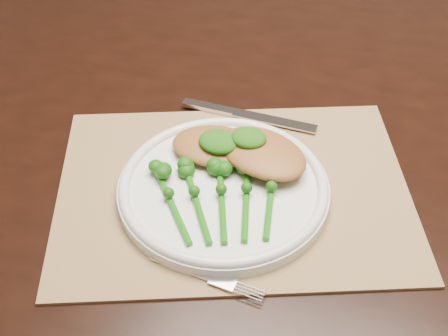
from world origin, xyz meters
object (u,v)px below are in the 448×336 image
(placemat, at_px, (233,190))
(broccolini_bundle, at_px, (222,205))
(dinner_plate, at_px, (223,188))
(chicken_fillet_left, at_px, (216,146))
(dining_table, at_px, (293,273))

(placemat, xyz_separation_m, broccolini_bundle, (0.00, -0.05, 0.02))
(dinner_plate, relative_size, broccolini_bundle, 1.34)
(placemat, bearing_deg, dinner_plate, -144.84)
(dinner_plate, bearing_deg, broccolini_bundle, -73.47)
(dinner_plate, distance_m, chicken_fillet_left, 0.07)
(placemat, bearing_deg, dining_table, 47.89)
(broccolini_bundle, bearing_deg, dinner_plate, 82.08)
(placemat, height_order, broccolini_bundle, broccolini_bundle)
(chicken_fillet_left, bearing_deg, dining_table, 44.23)
(dining_table, height_order, broccolini_bundle, broccolini_bundle)
(dinner_plate, bearing_deg, chicken_fillet_left, 118.77)
(dinner_plate, bearing_deg, placemat, 57.42)
(broccolini_bundle, bearing_deg, chicken_fillet_left, 89.80)
(placemat, relative_size, broccolini_bundle, 2.25)
(dining_table, xyz_separation_m, broccolini_bundle, (-0.06, -0.23, 0.40))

